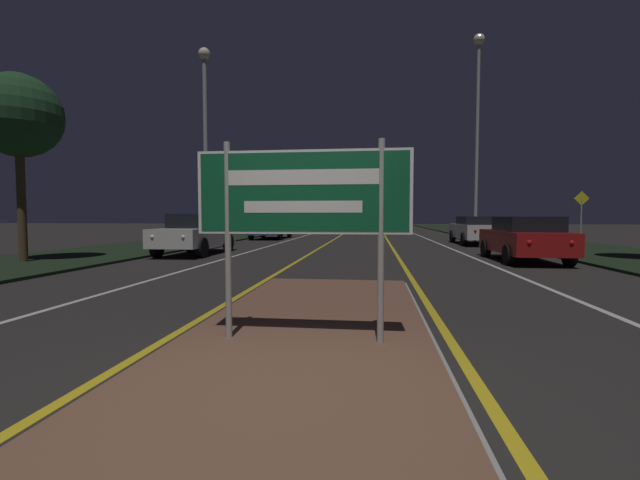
{
  "coord_description": "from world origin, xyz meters",
  "views": [
    {
      "loc": [
        0.74,
        -2.93,
        1.43
      ],
      "look_at": [
        0.0,
        3.06,
        1.1
      ],
      "focal_mm": 24.0,
      "sensor_mm": 36.0,
      "label": 1
    }
  ],
  "objects_px": {
    "car_receding_0": "(524,238)",
    "warning_sign": "(581,214)",
    "car_receding_1": "(476,229)",
    "streetlight_right_near": "(478,106)",
    "car_approaching_0": "(196,233)",
    "car_approaching_1": "(271,227)",
    "highway_sign": "(303,200)",
    "streetlight_left_near": "(205,123)"
  },
  "relations": [
    {
      "from": "car_receding_1",
      "to": "warning_sign",
      "type": "bearing_deg",
      "value": -46.65
    },
    {
      "from": "highway_sign",
      "to": "car_approaching_1",
      "type": "bearing_deg",
      "value": 104.34
    },
    {
      "from": "car_receding_1",
      "to": "car_approaching_1",
      "type": "bearing_deg",
      "value": 159.61
    },
    {
      "from": "car_approaching_0",
      "to": "car_approaching_1",
      "type": "bearing_deg",
      "value": 89.18
    },
    {
      "from": "streetlight_left_near",
      "to": "car_receding_1",
      "type": "relative_size",
      "value": 1.76
    },
    {
      "from": "highway_sign",
      "to": "streetlight_right_near",
      "type": "distance_m",
      "value": 21.39
    },
    {
      "from": "streetlight_right_near",
      "to": "warning_sign",
      "type": "xyz_separation_m",
      "value": [
        3.06,
        -5.1,
        -5.84
      ]
    },
    {
      "from": "car_approaching_0",
      "to": "warning_sign",
      "type": "bearing_deg",
      "value": 13.08
    },
    {
      "from": "car_approaching_0",
      "to": "warning_sign",
      "type": "xyz_separation_m",
      "value": [
        15.25,
        3.54,
        0.72
      ]
    },
    {
      "from": "streetlight_right_near",
      "to": "car_receding_1",
      "type": "height_order",
      "value": "streetlight_right_near"
    },
    {
      "from": "streetlight_left_near",
      "to": "car_approaching_0",
      "type": "distance_m",
      "value": 5.04
    },
    {
      "from": "streetlight_left_near",
      "to": "highway_sign",
      "type": "bearing_deg",
      "value": -64.22
    },
    {
      "from": "car_receding_0",
      "to": "streetlight_left_near",
      "type": "bearing_deg",
      "value": 164.34
    },
    {
      "from": "car_receding_0",
      "to": "highway_sign",
      "type": "bearing_deg",
      "value": -119.56
    },
    {
      "from": "streetlight_right_near",
      "to": "car_approaching_0",
      "type": "relative_size",
      "value": 2.51
    },
    {
      "from": "streetlight_right_near",
      "to": "warning_sign",
      "type": "height_order",
      "value": "streetlight_right_near"
    },
    {
      "from": "highway_sign",
      "to": "streetlight_right_near",
      "type": "relative_size",
      "value": 0.21
    },
    {
      "from": "highway_sign",
      "to": "streetlight_left_near",
      "type": "xyz_separation_m",
      "value": [
        -6.3,
        13.05,
        3.78
      ]
    },
    {
      "from": "car_approaching_0",
      "to": "streetlight_right_near",
      "type": "bearing_deg",
      "value": 35.36
    },
    {
      "from": "highway_sign",
      "to": "car_receding_1",
      "type": "height_order",
      "value": "highway_sign"
    },
    {
      "from": "highway_sign",
      "to": "car_approaching_1",
      "type": "relative_size",
      "value": 0.48
    },
    {
      "from": "streetlight_right_near",
      "to": "car_receding_1",
      "type": "distance_m",
      "value": 6.77
    },
    {
      "from": "highway_sign",
      "to": "warning_sign",
      "type": "xyz_separation_m",
      "value": [
        9.35,
        14.51,
        -0.08
      ]
    },
    {
      "from": "highway_sign",
      "to": "streetlight_right_near",
      "type": "height_order",
      "value": "streetlight_right_near"
    },
    {
      "from": "highway_sign",
      "to": "streetlight_left_near",
      "type": "height_order",
      "value": "streetlight_left_near"
    },
    {
      "from": "streetlight_right_near",
      "to": "car_receding_0",
      "type": "height_order",
      "value": "streetlight_right_near"
    },
    {
      "from": "warning_sign",
      "to": "car_approaching_0",
      "type": "bearing_deg",
      "value": -166.92
    },
    {
      "from": "car_receding_1",
      "to": "warning_sign",
      "type": "xyz_separation_m",
      "value": [
        3.37,
        -3.57,
        0.75
      ]
    },
    {
      "from": "car_receding_1",
      "to": "car_approaching_0",
      "type": "xyz_separation_m",
      "value": [
        -11.88,
        -7.11,
        0.03
      ]
    },
    {
      "from": "car_receding_0",
      "to": "warning_sign",
      "type": "bearing_deg",
      "value": 51.28
    },
    {
      "from": "car_approaching_1",
      "to": "highway_sign",
      "type": "bearing_deg",
      "value": -75.66
    },
    {
      "from": "highway_sign",
      "to": "car_approaching_1",
      "type": "distance_m",
      "value": 23.17
    },
    {
      "from": "car_receding_1",
      "to": "car_approaching_0",
      "type": "height_order",
      "value": "car_approaching_0"
    },
    {
      "from": "warning_sign",
      "to": "car_receding_1",
      "type": "bearing_deg",
      "value": 133.35
    },
    {
      "from": "streetlight_left_near",
      "to": "streetlight_right_near",
      "type": "relative_size",
      "value": 0.76
    },
    {
      "from": "highway_sign",
      "to": "car_approaching_1",
      "type": "height_order",
      "value": "highway_sign"
    },
    {
      "from": "car_receding_0",
      "to": "car_receding_1",
      "type": "distance_m",
      "value": 8.36
    },
    {
      "from": "warning_sign",
      "to": "car_receding_0",
      "type": "bearing_deg",
      "value": -128.72
    },
    {
      "from": "streetlight_right_near",
      "to": "car_receding_0",
      "type": "bearing_deg",
      "value": -94.44
    },
    {
      "from": "streetlight_left_near",
      "to": "warning_sign",
      "type": "relative_size",
      "value": 3.53
    },
    {
      "from": "car_receding_1",
      "to": "car_approaching_0",
      "type": "relative_size",
      "value": 1.09
    },
    {
      "from": "streetlight_right_near",
      "to": "car_approaching_1",
      "type": "height_order",
      "value": "streetlight_right_near"
    }
  ]
}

